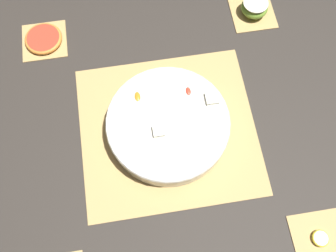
{
  "coord_description": "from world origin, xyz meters",
  "views": [
    {
      "loc": [
        0.36,
        -0.06,
        0.92
      ],
      "look_at": [
        0.0,
        0.0,
        0.03
      ],
      "focal_mm": 42.0,
      "sensor_mm": 36.0,
      "label": 1
    }
  ],
  "objects_px": {
    "banana_coin_single": "(320,238)",
    "grapefruit_slice": "(43,39)",
    "fruit_salad_bowl": "(168,125)",
    "apple_half": "(254,7)"
  },
  "relations": [
    {
      "from": "banana_coin_single",
      "to": "grapefruit_slice",
      "type": "xyz_separation_m",
      "value": [
        -0.63,
        -0.59,
        0.0
      ]
    },
    {
      "from": "banana_coin_single",
      "to": "fruit_salad_bowl",
      "type": "bearing_deg",
      "value": -136.91
    },
    {
      "from": "grapefruit_slice",
      "to": "banana_coin_single",
      "type": "bearing_deg",
      "value": 43.13
    },
    {
      "from": "apple_half",
      "to": "grapefruit_slice",
      "type": "xyz_separation_m",
      "value": [
        0.0,
        -0.59,
        -0.02
      ]
    },
    {
      "from": "apple_half",
      "to": "grapefruit_slice",
      "type": "distance_m",
      "value": 0.59
    },
    {
      "from": "apple_half",
      "to": "banana_coin_single",
      "type": "distance_m",
      "value": 0.63
    },
    {
      "from": "grapefruit_slice",
      "to": "apple_half",
      "type": "bearing_deg",
      "value": 90.0
    },
    {
      "from": "grapefruit_slice",
      "to": "fruit_salad_bowl",
      "type": "bearing_deg",
      "value": 43.18
    },
    {
      "from": "fruit_salad_bowl",
      "to": "grapefruit_slice",
      "type": "bearing_deg",
      "value": -136.82
    },
    {
      "from": "fruit_salad_bowl",
      "to": "grapefruit_slice",
      "type": "relative_size",
      "value": 2.95
    }
  ]
}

